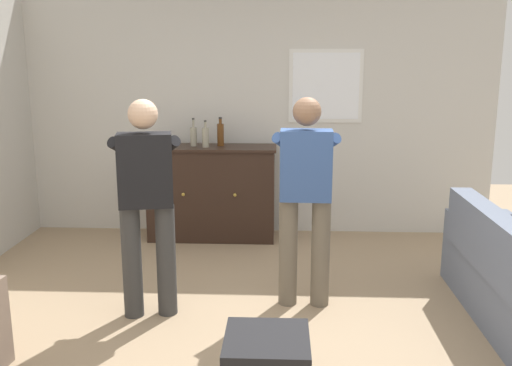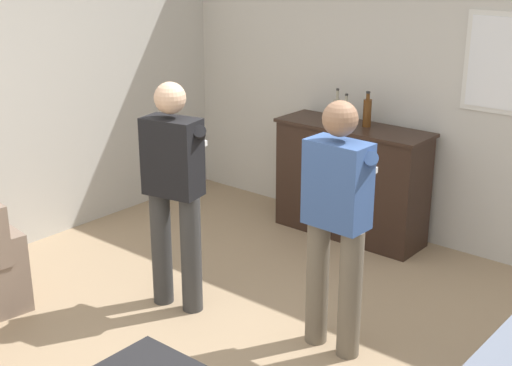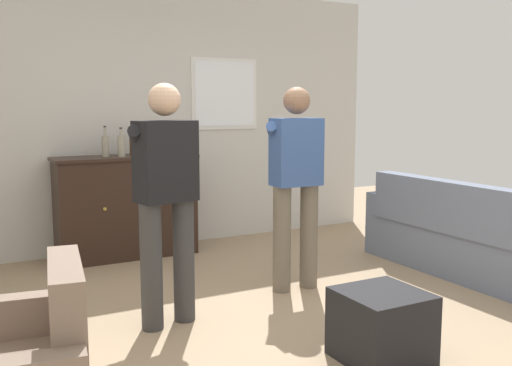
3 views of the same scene
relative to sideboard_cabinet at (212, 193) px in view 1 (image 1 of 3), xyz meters
name	(u,v)px [view 1 (image 1 of 3)]	position (x,y,z in m)	size (l,w,h in m)	color
ground	(246,338)	(0.52, -2.30, -0.52)	(10.40, 10.40, 0.00)	#9E8466
wall_back_with_window	(261,109)	(0.53, 0.36, 0.89)	(5.20, 0.15, 2.80)	beige
sideboard_cabinet	(212,193)	(0.00, 0.00, 0.00)	(1.41, 0.49, 1.03)	black
bottle_wine_green	(194,136)	(-0.19, 0.02, 0.62)	(0.07, 0.07, 0.30)	gray
bottle_liquor_amber	(221,134)	(0.10, 0.05, 0.64)	(0.07, 0.07, 0.31)	#593314
bottle_spirits_clear	(206,137)	(-0.05, -0.06, 0.62)	(0.07, 0.07, 0.29)	gray
person_standing_left	(147,198)	(-0.25, -1.94, 0.42)	(0.55, 0.51, 1.68)	#383838
person_standing_right	(305,192)	(0.95, -1.69, 0.42)	(0.56, 0.48, 1.68)	#6B6051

